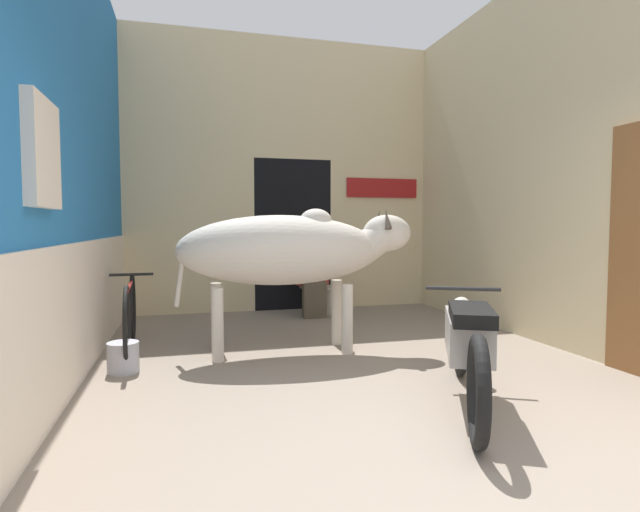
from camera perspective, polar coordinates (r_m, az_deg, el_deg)
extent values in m
plane|color=gray|center=(2.85, 17.47, -22.56)|extent=(30.00, 30.00, 0.00)
cube|color=#236BAD|center=(4.84, -26.55, 11.94)|extent=(0.18, 5.08, 3.97)
cube|color=silver|center=(4.82, -24.92, -5.07)|extent=(0.03, 5.08, 1.11)
cube|color=silver|center=(3.39, -29.22, 10.22)|extent=(0.08, 0.56, 0.64)
cube|color=beige|center=(7.68, -4.35, 17.44)|extent=(4.47, 0.18, 1.75)
cube|color=beige|center=(7.33, -14.60, 2.33)|extent=(1.80, 0.18, 2.23)
cube|color=beige|center=(7.87, 6.35, 2.49)|extent=(1.52, 0.18, 2.23)
cube|color=black|center=(7.84, -3.75, 2.50)|extent=(1.15, 0.90, 2.23)
cube|color=maroon|center=(7.81, 7.12, 7.71)|extent=(1.14, 0.03, 0.29)
cube|color=beige|center=(6.04, 23.56, 10.25)|extent=(0.18, 5.08, 3.97)
ellipsoid|color=beige|center=(4.87, -4.49, 0.68)|extent=(2.02, 0.78, 0.68)
ellipsoid|color=beige|center=(4.93, -0.49, 3.98)|extent=(0.33, 0.30, 0.25)
cylinder|color=beige|center=(5.08, 5.77, 1.40)|extent=(0.46, 0.34, 0.45)
ellipsoid|color=beige|center=(5.14, 7.65, 2.61)|extent=(0.51, 0.33, 0.37)
cylinder|color=beige|center=(4.83, -15.65, -2.00)|extent=(0.13, 0.05, 0.61)
cylinder|color=beige|center=(5.26, 1.92, -6.44)|extent=(0.11, 0.11, 0.68)
cylinder|color=beige|center=(4.89, 3.13, -7.20)|extent=(0.11, 0.11, 0.68)
cylinder|color=beige|center=(5.09, -11.74, -6.85)|extent=(0.11, 0.11, 0.68)
cylinder|color=beige|center=(4.70, -11.62, -7.70)|extent=(0.11, 0.11, 0.68)
cone|color=#473D33|center=(5.25, 6.66, 4.16)|extent=(0.08, 0.15, 0.22)
cone|color=#473D33|center=(5.00, 7.68, 4.19)|extent=(0.08, 0.15, 0.22)
torus|color=black|center=(3.03, 17.62, -14.46)|extent=(0.36, 0.61, 0.64)
torus|color=black|center=(4.37, 15.75, -8.86)|extent=(0.36, 0.61, 0.64)
cube|color=#9E9993|center=(3.65, 16.55, -8.59)|extent=(0.60, 0.81, 0.28)
cube|color=black|center=(3.41, 16.90, -6.36)|extent=(0.51, 0.66, 0.09)
cylinder|color=black|center=(4.15, 15.99, -3.62)|extent=(0.53, 0.29, 0.03)
sphere|color=silver|center=(4.26, 15.86, -5.51)|extent=(0.15, 0.15, 0.15)
torus|color=black|center=(4.72, -21.18, -7.51)|extent=(0.08, 0.73, 0.73)
torus|color=black|center=(5.80, -20.61, -5.48)|extent=(0.08, 0.73, 0.73)
cylinder|color=red|center=(5.22, -20.94, -3.21)|extent=(0.08, 0.90, 0.03)
cylinder|color=black|center=(5.66, -20.74, -1.99)|extent=(0.44, 0.05, 0.03)
cube|color=brown|center=(6.76, -0.65, -5.45)|extent=(0.31, 0.14, 0.39)
cube|color=brown|center=(6.81, -0.84, -3.30)|extent=(0.31, 0.32, 0.11)
cube|color=maroon|center=(6.85, -0.98, -0.87)|extent=(0.44, 0.20, 0.57)
sphere|color=#937051|center=(6.84, -0.99, 2.36)|extent=(0.20, 0.20, 0.20)
cylinder|color=beige|center=(7.09, 1.12, -5.18)|extent=(0.24, 0.24, 0.36)
cylinder|color=beige|center=(7.06, 1.12, -3.61)|extent=(0.35, 0.35, 0.04)
cylinder|color=#A8A8B2|center=(4.62, -21.57, -10.73)|extent=(0.26, 0.26, 0.26)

